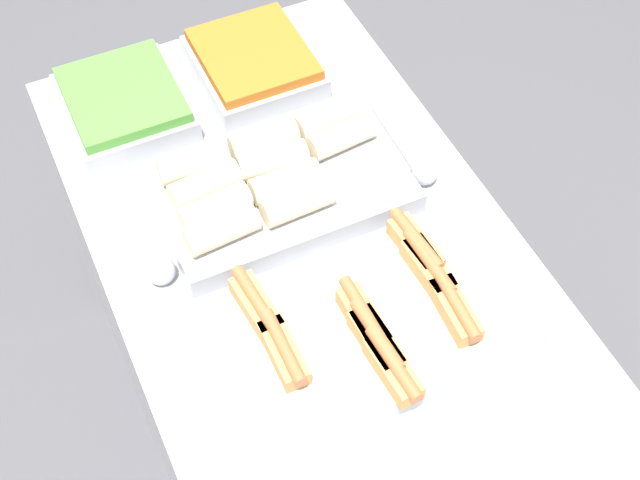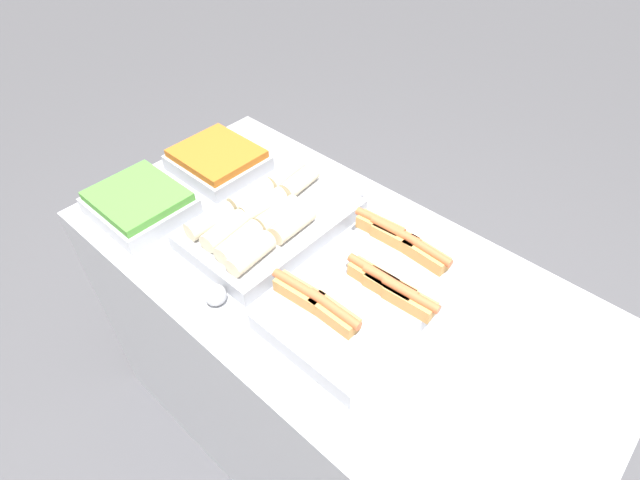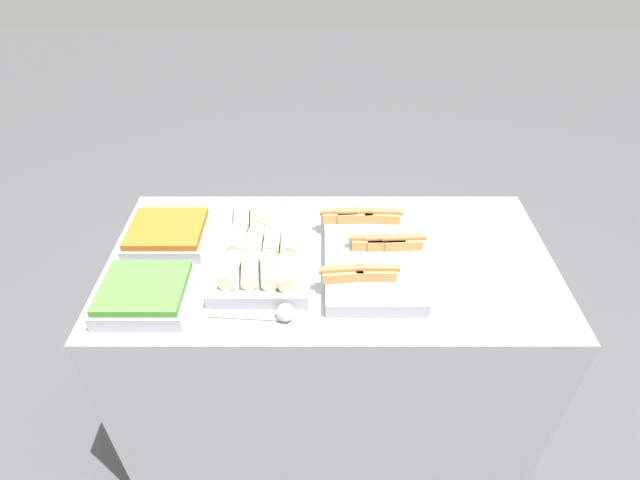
{
  "view_description": "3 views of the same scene",
  "coord_description": "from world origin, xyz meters",
  "px_view_note": "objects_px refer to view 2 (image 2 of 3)",
  "views": [
    {
      "loc": [
        0.82,
        -0.4,
        2.27
      ],
      "look_at": [
        -0.04,
        0.0,
        1.01
      ],
      "focal_mm": 50.0,
      "sensor_mm": 36.0,
      "label": 1
    },
    {
      "loc": [
        0.58,
        -0.68,
        1.89
      ],
      "look_at": [
        -0.04,
        0.0,
        1.01
      ],
      "focal_mm": 28.0,
      "sensor_mm": 36.0,
      "label": 2
    },
    {
      "loc": [
        -0.03,
        -1.28,
        2.02
      ],
      "look_at": [
        -0.04,
        0.0,
        1.01
      ],
      "focal_mm": 28.0,
      "sensor_mm": 36.0,
      "label": 3
    }
  ],
  "objects_px": {
    "tray_side_front": "(140,203)",
    "serving_spoon_far": "(353,189)",
    "tray_hotdogs": "(373,285)",
    "tray_side_back": "(218,160)",
    "tray_wraps": "(268,220)",
    "serving_spoon_near": "(212,293)"
  },
  "relations": [
    {
      "from": "serving_spoon_near",
      "to": "tray_side_front",
      "type": "bearing_deg",
      "value": 170.61
    },
    {
      "from": "tray_side_back",
      "to": "serving_spoon_near",
      "type": "xyz_separation_m",
      "value": [
        0.41,
        -0.36,
        -0.01
      ]
    },
    {
      "from": "tray_wraps",
      "to": "tray_side_front",
      "type": "height_order",
      "value": "tray_wraps"
    },
    {
      "from": "tray_wraps",
      "to": "tray_hotdogs",
      "type": "bearing_deg",
      "value": 2.13
    },
    {
      "from": "tray_hotdogs",
      "to": "serving_spoon_far",
      "type": "distance_m",
      "value": 0.39
    },
    {
      "from": "serving_spoon_near",
      "to": "serving_spoon_far",
      "type": "distance_m",
      "value": 0.55
    },
    {
      "from": "serving_spoon_far",
      "to": "tray_wraps",
      "type": "bearing_deg",
      "value": -104.53
    },
    {
      "from": "tray_hotdogs",
      "to": "tray_side_back",
      "type": "height_order",
      "value": "tray_hotdogs"
    },
    {
      "from": "tray_side_back",
      "to": "serving_spoon_near",
      "type": "bearing_deg",
      "value": -41.03
    },
    {
      "from": "tray_hotdogs",
      "to": "serving_spoon_near",
      "type": "xyz_separation_m",
      "value": [
        -0.28,
        -0.28,
        -0.01
      ]
    },
    {
      "from": "tray_hotdogs",
      "to": "tray_wraps",
      "type": "bearing_deg",
      "value": -177.87
    },
    {
      "from": "serving_spoon_far",
      "to": "serving_spoon_near",
      "type": "bearing_deg",
      "value": -89.54
    },
    {
      "from": "tray_hotdogs",
      "to": "serving_spoon_far",
      "type": "xyz_separation_m",
      "value": [
        -0.29,
        0.27,
        -0.01
      ]
    },
    {
      "from": "serving_spoon_near",
      "to": "serving_spoon_far",
      "type": "xyz_separation_m",
      "value": [
        -0.0,
        0.54,
        0.0
      ]
    },
    {
      "from": "tray_side_front",
      "to": "tray_side_back",
      "type": "height_order",
      "value": "same"
    },
    {
      "from": "tray_side_front",
      "to": "tray_side_back",
      "type": "xyz_separation_m",
      "value": [
        0.0,
        0.29,
        0.0
      ]
    },
    {
      "from": "tray_side_front",
      "to": "serving_spoon_far",
      "type": "distance_m",
      "value": 0.63
    },
    {
      "from": "tray_hotdogs",
      "to": "serving_spoon_near",
      "type": "relative_size",
      "value": 2.1
    },
    {
      "from": "tray_side_front",
      "to": "serving_spoon_near",
      "type": "relative_size",
      "value": 1.05
    },
    {
      "from": "tray_wraps",
      "to": "serving_spoon_near",
      "type": "relative_size",
      "value": 1.84
    },
    {
      "from": "tray_wraps",
      "to": "tray_side_front",
      "type": "bearing_deg",
      "value": -149.85
    },
    {
      "from": "tray_side_front",
      "to": "serving_spoon_far",
      "type": "relative_size",
      "value": 1.1
    }
  ]
}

